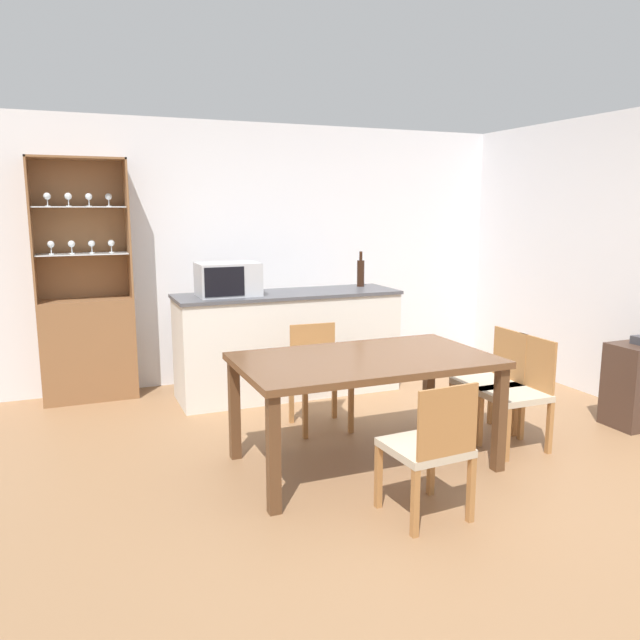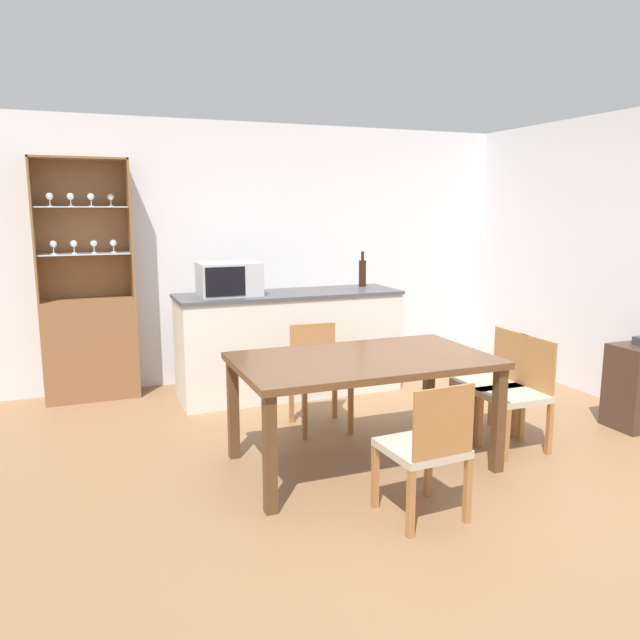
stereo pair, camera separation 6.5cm
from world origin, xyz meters
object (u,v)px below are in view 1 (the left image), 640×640
display_cabinet (87,331)px  dining_chair_head_far (319,376)px  dining_chair_side_right_near (517,392)px  dining_table (364,369)px  wine_bottle (361,272)px  microwave (228,279)px  dining_chair_head_near (429,448)px  dining_chair_side_right_far (492,382)px

display_cabinet → dining_chair_head_far: display_cabinet is taller
dining_chair_side_right_near → dining_table: bearing=82.9°
dining_table → dining_chair_side_right_near: 1.20m
display_cabinet → wine_bottle: (2.55, -0.39, 0.47)m
display_cabinet → microwave: (1.18, -0.54, 0.48)m
dining_chair_head_far → dining_chair_side_right_near: size_ratio=1.00×
dining_chair_head_near → dining_chair_head_far: size_ratio=1.00×
dining_chair_side_right_far → display_cabinet: bearing=53.6°
display_cabinet → dining_chair_head_near: 3.53m
dining_chair_head_near → wine_bottle: bearing=68.2°
dining_chair_head_far → dining_chair_side_right_far: size_ratio=1.00×
dining_chair_side_right_far → dining_chair_side_right_near: size_ratio=1.00×
microwave → wine_bottle: wine_bottle is taller
dining_chair_side_right_near → dining_chair_side_right_far: bearing=0.2°
wine_bottle → dining_table: bearing=-115.2°
dining_chair_side_right_far → microwave: microwave is taller
display_cabinet → wine_bottle: size_ratio=6.23×
dining_chair_head_near → microwave: bearing=96.9°
display_cabinet → dining_chair_side_right_far: display_cabinet is taller
dining_chair_head_far → dining_table: bearing=93.3°
microwave → wine_bottle: bearing=6.1°
display_cabinet → microwave: 1.38m
dining_chair_head_near → microwave: 2.71m
dining_chair_head_far → dining_chair_side_right_near: same height
dining_chair_head_near → microwave: microwave is taller
dining_table → dining_chair_head_near: dining_chair_head_near is taller
dining_chair_head_far → wine_bottle: 1.57m
dining_chair_head_near → dining_chair_side_right_far: 1.50m
microwave → wine_bottle: (1.37, 0.15, -0.01)m
dining_chair_head_near → dining_chair_side_right_near: same height
dining_table → wine_bottle: 2.15m
dining_chair_head_near → wine_bottle: wine_bottle is taller
dining_chair_side_right_far → dining_chair_side_right_near: 0.30m
dining_chair_head_near → microwave: size_ratio=1.50×
dining_chair_side_right_near → dining_chair_head_far: bearing=50.5°
microwave → dining_table: bearing=-74.8°
dining_chair_head_near → dining_chair_side_right_far: (1.16, 0.96, 0.00)m
wine_bottle → microwave: bearing=-173.9°
wine_bottle → dining_chair_head_far: bearing=-129.2°
dining_chair_side_right_near → wine_bottle: wine_bottle is taller
dining_chair_head_near → dining_chair_side_right_far: bearing=36.0°
dining_chair_side_right_far → wine_bottle: size_ratio=2.34×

